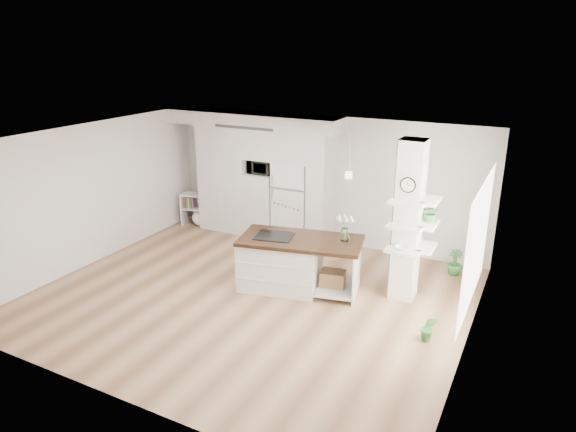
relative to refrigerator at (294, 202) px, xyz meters
name	(u,v)px	position (x,y,z in m)	size (l,w,h in m)	color
floor	(251,296)	(0.53, -2.68, -0.88)	(7.00, 6.00, 0.01)	tan
room	(248,192)	(0.53, -2.68, 0.98)	(7.04, 6.04, 2.72)	white
cabinet_wall	(256,168)	(-0.92, -0.01, 0.63)	(4.00, 0.71, 2.70)	silver
refrigerator	(294,202)	(0.00, 0.00, 0.00)	(0.78, 0.69, 1.75)	white
column	(412,224)	(2.90, -1.55, 0.48)	(0.69, 0.90, 2.70)	silver
window	(477,244)	(4.00, -2.38, 0.62)	(2.40, 2.40, 0.00)	white
pendant_light	(353,187)	(2.23, -2.53, 1.24)	(0.12, 0.12, 0.10)	white
kitchen_island	(287,261)	(0.91, -2.07, -0.39)	(2.25, 1.42, 1.51)	silver
bookshelf	(197,212)	(-2.45, -0.18, -0.54)	(0.72, 0.52, 0.77)	silver
floor_plant_a	(429,328)	(3.52, -2.68, -0.66)	(0.23, 0.19, 0.42)	#327E36
floor_plant_b	(455,262)	(3.45, -0.18, -0.64)	(0.27, 0.27, 0.48)	#327E36
microwave	(262,167)	(-0.75, -0.06, 0.69)	(0.54, 0.37, 0.30)	#2D2D2D
shelf_plant	(431,213)	(3.15, -1.38, 0.65)	(0.27, 0.23, 0.30)	#327E36
decor_bowl	(402,248)	(2.82, -1.78, 0.13)	(0.22, 0.22, 0.05)	white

